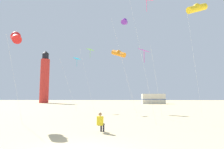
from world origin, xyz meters
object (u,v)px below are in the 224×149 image
at_px(lighthouse_distant, 45,78).
at_px(kite_tube_violet, 124,22).
at_px(kite_tube_gold, 197,8).
at_px(kite_tube_orange, 119,53).
at_px(rv_van_cream, 153,99).
at_px(kite_diamond_magenta, 145,53).
at_px(kite_tube_scarlet, 16,38).
at_px(kite_diamond_cyan, 76,60).
at_px(kite_flyer_standing, 101,122).
at_px(kite_diamond_lime, 90,52).
at_px(kite_diamond_rainbow, 146,3).

bearing_deg(lighthouse_distant, kite_tube_violet, -55.17).
xyz_separation_m(kite_tube_gold, kite_tube_orange, (-8.26, 7.89, -3.00)).
bearing_deg(rv_van_cream, kite_diamond_magenta, -103.23).
xyz_separation_m(kite_tube_gold, kite_tube_scarlet, (-16.70, -4.53, -4.41)).
height_order(kite_diamond_cyan, kite_tube_violet, kite_tube_violet).
xyz_separation_m(kite_tube_gold, kite_diamond_magenta, (-5.74, -1.37, -5.04)).
distance_m(kite_diamond_cyan, kite_tube_gold, 17.38).
bearing_deg(rv_van_cream, kite_tube_scarlet, -116.51).
height_order(kite_flyer_standing, kite_tube_scarlet, kite_tube_scarlet).
relative_size(kite_tube_scarlet, kite_diamond_magenta, 1.13).
height_order(kite_tube_gold, kite_diamond_magenta, kite_tube_gold).
bearing_deg(kite_diamond_cyan, kite_tube_orange, -6.48).
distance_m(kite_diamond_cyan, kite_tube_violet, 9.06).
xyz_separation_m(kite_tube_scarlet, rv_van_cream, (18.21, 40.31, -5.52)).
bearing_deg(kite_tube_violet, kite_tube_scarlet, -131.98).
bearing_deg(kite_diamond_cyan, kite_diamond_lime, -25.03).
height_order(kite_flyer_standing, kite_diamond_magenta, kite_diamond_magenta).
bearing_deg(kite_diamond_magenta, kite_diamond_rainbow, -92.05).
height_order(kite_diamond_magenta, lighthouse_distant, lighthouse_distant).
bearing_deg(kite_diamond_rainbow, kite_diamond_magenta, 87.95).
xyz_separation_m(kite_diamond_cyan, kite_tube_violet, (7.15, -2.84, 4.78)).
xyz_separation_m(kite_diamond_rainbow, rv_van_cream, (7.32, 39.29, -8.80)).
relative_size(kite_flyer_standing, kite_diamond_cyan, 0.15).
bearing_deg(kite_tube_gold, kite_diamond_rainbow, -148.81).
relative_size(kite_tube_violet, lighthouse_distant, 0.77).
relative_size(kite_diamond_magenta, kite_diamond_lime, 0.74).
height_order(kite_tube_gold, kite_tube_violet, kite_tube_violet).
relative_size(kite_diamond_cyan, kite_tube_gold, 0.66).
height_order(kite_diamond_cyan, lighthouse_distant, lighthouse_distant).
relative_size(kite_tube_scarlet, kite_diamond_lime, 0.84).
xyz_separation_m(kite_tube_orange, rv_van_cream, (9.77, 27.88, -6.93)).
xyz_separation_m(kite_tube_gold, rv_van_cream, (1.51, 35.77, -9.93)).
xyz_separation_m(kite_diamond_cyan, kite_diamond_magenta, (8.85, -9.98, -1.16)).
height_order(kite_tube_orange, kite_tube_violet, kite_tube_violet).
relative_size(kite_tube_scarlet, kite_diamond_rainbow, 0.70).
bearing_deg(kite_tube_scarlet, kite_flyer_standing, -25.96).
xyz_separation_m(kite_diamond_magenta, lighthouse_distant, (-26.24, 42.41, 1.55)).
distance_m(kite_diamond_cyan, kite_diamond_rainbow, 15.22).
distance_m(kite_tube_scarlet, rv_van_cream, 44.58).
xyz_separation_m(kite_flyer_standing, kite_tube_scarlet, (-7.39, 3.60, 6.30)).
relative_size(kite_diamond_cyan, kite_tube_orange, 0.88).
distance_m(kite_tube_scarlet, lighthouse_distant, 48.07).
height_order(kite_diamond_lime, kite_tube_orange, kite_diamond_lime).
bearing_deg(lighthouse_distant, kite_tube_orange, -54.42).
height_order(kite_diamond_cyan, kite_diamond_magenta, kite_diamond_cyan).
xyz_separation_m(kite_flyer_standing, kite_tube_violet, (1.88, 13.90, 11.61)).
relative_size(kite_flyer_standing, kite_diamond_magenta, 0.17).
distance_m(kite_tube_gold, rv_van_cream, 37.16).
relative_size(kite_tube_scarlet, lighthouse_distant, 0.45).
height_order(kite_tube_orange, kite_diamond_rainbow, kite_diamond_rainbow).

